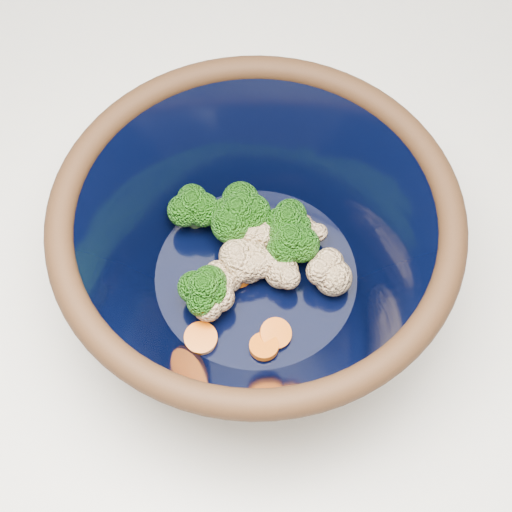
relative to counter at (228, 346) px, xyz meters
name	(u,v)px	position (x,y,z in m)	size (l,w,h in m)	color
ground	(235,426)	(0.00, 0.00, -0.45)	(3.00, 3.00, 0.00)	#9E7A54
counter	(228,346)	(0.00, 0.00, 0.00)	(1.20, 1.20, 0.90)	white
mixing_bowl	(256,248)	(0.08, -0.10, 0.53)	(0.39, 0.39, 0.14)	black
vegetable_pile	(251,244)	(0.07, -0.09, 0.51)	(0.18, 0.15, 0.06)	#608442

